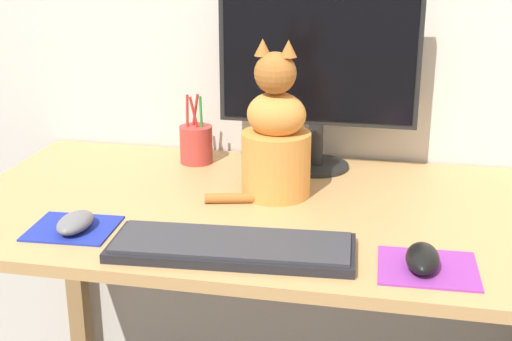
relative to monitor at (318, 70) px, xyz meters
The scene contains 9 objects.
desk 0.45m from the monitor, 100.41° to the right, with size 1.42×0.75×0.76m.
monitor is the anchor object (origin of this frame).
keyboard 0.59m from the monitor, 99.62° to the right, with size 0.47×0.19×0.02m.
mousepad_left 0.70m from the monitor, 131.41° to the right, with size 0.18×0.16×0.00m.
mousepad_right 0.64m from the monitor, 62.81° to the right, with size 0.18×0.16×0.00m.
computer_mouse_left 0.70m from the monitor, 129.92° to the right, with size 0.06×0.11×0.03m.
computer_mouse_right 0.64m from the monitor, 64.01° to the right, with size 0.06×0.11×0.04m.
cat 0.25m from the monitor, 107.17° to the right, with size 0.23×0.18×0.36m.
pen_cup 0.37m from the monitor, behind, with size 0.08×0.08×0.18m.
Camera 1 is at (0.25, -1.44, 1.34)m, focal length 50.00 mm.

